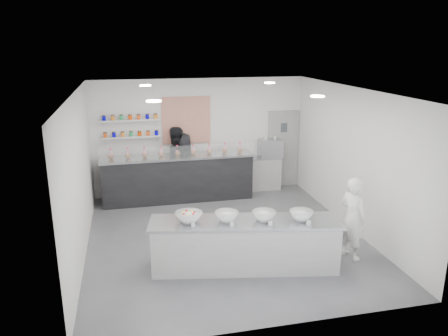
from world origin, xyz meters
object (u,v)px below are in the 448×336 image
at_px(espresso_ledge, 258,174).
at_px(staff_right, 184,165).
at_px(prep_counter, 245,245).
at_px(staff_left, 175,163).
at_px(back_bar, 178,178).
at_px(espresso_machine, 270,149).
at_px(woman_prep, 353,218).

relative_size(espresso_ledge, staff_right, 0.73).
height_order(prep_counter, staff_left, staff_left).
bearing_deg(prep_counter, back_bar, 111.44).
xyz_separation_m(back_bar, espresso_machine, (2.53, 0.34, 0.55)).
relative_size(prep_counter, staff_right, 2.00).
distance_m(espresso_ledge, espresso_machine, 0.75).
relative_size(espresso_machine, staff_right, 0.37).
bearing_deg(woman_prep, espresso_machine, -18.20).
height_order(espresso_machine, woman_prep, woman_prep).
bearing_deg(espresso_machine, staff_left, -177.93).
bearing_deg(prep_counter, staff_right, 108.03).
distance_m(espresso_machine, staff_left, 2.57).
bearing_deg(back_bar, staff_right, 52.10).
bearing_deg(staff_left, back_bar, 88.80).
bearing_deg(espresso_ledge, espresso_machine, 0.00).
relative_size(woman_prep, staff_right, 0.94).
bearing_deg(espresso_machine, woman_prep, -86.90).
relative_size(back_bar, staff_right, 2.26).
bearing_deg(prep_counter, staff_left, 111.28).
bearing_deg(staff_right, espresso_machine, -165.24).
xyz_separation_m(prep_counter, back_bar, (-0.72, 3.73, 0.13)).
xyz_separation_m(prep_counter, staff_right, (-0.52, 3.98, 0.38)).
bearing_deg(back_bar, espresso_machine, 7.80).
bearing_deg(espresso_ledge, back_bar, -171.19).
bearing_deg(woman_prep, back_bar, 14.89).
distance_m(back_bar, staff_right, 0.40).
xyz_separation_m(espresso_machine, woman_prep, (0.22, -4.10, -0.35)).
xyz_separation_m(espresso_machine, staff_right, (-2.33, -0.09, -0.30)).
bearing_deg(prep_counter, espresso_machine, 76.54).
distance_m(back_bar, espresso_machine, 2.61).
relative_size(espresso_machine, woman_prep, 0.39).
height_order(prep_counter, espresso_ledge, prep_counter).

